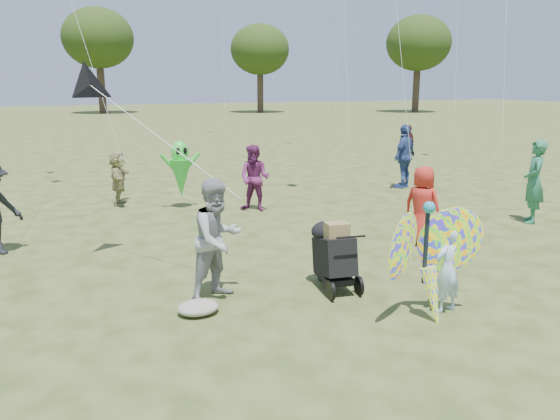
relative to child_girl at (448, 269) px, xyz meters
The scene contains 15 objects.
ground 1.70m from the child_girl, 147.09° to the left, with size 160.00×160.00×0.00m, color #51592B.
child_girl is the anchor object (origin of this frame).
adult_man 3.29m from the child_girl, 147.85° to the left, with size 0.88×0.69×1.81m, color gray.
grey_bag 3.50m from the child_girl, 158.43° to the left, with size 0.58×0.48×0.19m, color gray.
crowd_a 3.35m from the child_girl, 58.76° to the left, with size 0.77×0.50×1.57m, color red.
crowd_c 9.46m from the child_girl, 58.12° to the left, with size 1.13×0.47×1.93m, color #2F4682.
crowd_d 9.55m from the child_girl, 110.49° to the left, with size 1.32×0.42×1.43m, color tan.
crowd_e 6.91m from the child_girl, 92.38° to the left, with size 0.80×0.63×1.65m, color #692357.
crowd_f 6.13m from the child_girl, 32.68° to the left, with size 0.69×0.45×1.90m, color #286D4B.
crowd_h 15.39m from the child_girl, 56.12° to the left, with size 0.87×0.36×1.49m, color #4E1A23.
jogging_stroller 1.74m from the child_girl, 127.08° to the left, with size 0.58×1.09×1.09m.
butterfly_kite 0.47m from the child_girl, 167.29° to the right, with size 1.74×0.75×1.83m.
delta_kite_rig 6.35m from the child_girl, 135.88° to the left, with size 2.29×2.57×2.06m.
alien_kite 8.08m from the child_girl, 103.81° to the left, with size 1.12×0.69×1.74m.
tree_line 46.33m from the child_girl, 87.08° to the left, with size 91.78×33.60×10.79m.
Camera 1 is at (-3.60, -6.54, 3.13)m, focal length 35.00 mm.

